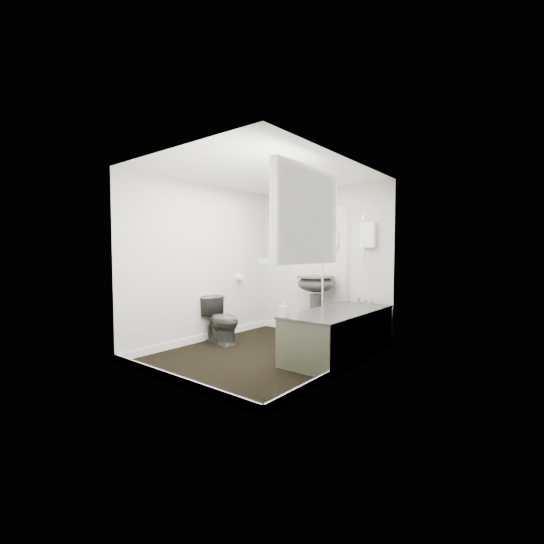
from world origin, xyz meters
The scene contains 22 objects.
floor centered at (0.00, 0.00, -0.01)m, with size 2.30×2.80×0.02m, color black.
ceiling centered at (0.00, 0.00, 2.31)m, with size 2.30×2.80×0.02m, color white.
wall_back centered at (0.00, 1.41, 1.15)m, with size 2.30×0.02×2.30m, color silver.
wall_front centered at (0.00, -1.41, 1.15)m, with size 2.30×0.02×2.30m, color silver.
wall_left centered at (-1.16, 0.00, 1.15)m, with size 0.02×2.80×2.30m, color silver.
wall_right centered at (1.16, 0.00, 1.15)m, with size 0.02×2.80×2.30m, color silver.
skirting centered at (0.00, 0.00, 0.05)m, with size 2.30×2.80×0.10m, color white.
bathtub centered at (0.80, 0.50, 0.29)m, with size 0.72×1.72×0.58m, color #31312D, non-canonical shape.
bath_screen centered at (0.47, 0.99, 1.28)m, with size 0.04×0.72×1.40m, color silver, non-canonical shape.
shower_box centered at (0.80, 1.34, 1.55)m, with size 0.20×0.10×0.35m, color white.
oval_mirror centered at (0.08, 1.37, 1.50)m, with size 0.46×0.03×0.62m, color beige.
wall_sconce centered at (-0.32, 1.36, 1.40)m, with size 0.04×0.04×0.22m, color black.
toilet_roll_holder centered at (-1.10, 0.70, 0.90)m, with size 0.11×0.11×0.11m, color white.
window_recess centered at (1.09, -0.70, 1.65)m, with size 0.08×1.00×0.90m, color white.
window_sill centered at (1.02, -0.70, 1.23)m, with size 0.18×1.00×0.04m, color white.
window_blinds centered at (1.04, -0.70, 1.65)m, with size 0.01×0.86×0.76m, color white.
toilet centered at (-0.85, 0.05, 0.34)m, with size 0.38×0.66×0.67m, color #31312D.
pedestal_sink centered at (0.08, 1.10, 0.48)m, with size 0.56×0.48×0.96m, color #31312D, non-canonical shape.
sill_plant centered at (0.97, -0.40, 1.37)m, with size 0.21×0.18×0.24m, color black.
hanging_plant centered at (-0.70, 1.25, 1.70)m, with size 0.34×0.27×0.61m, color black.
soap_bottle centered at (0.51, -0.29, 0.67)m, with size 0.08×0.08×0.18m, color black.
hanging_pot centered at (-0.70, 1.25, 1.95)m, with size 0.16×0.16×0.12m, color #302823.
Camera 1 is at (2.95, -3.55, 1.31)m, focal length 24.00 mm.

